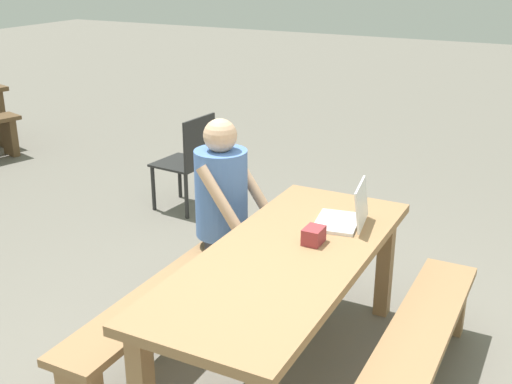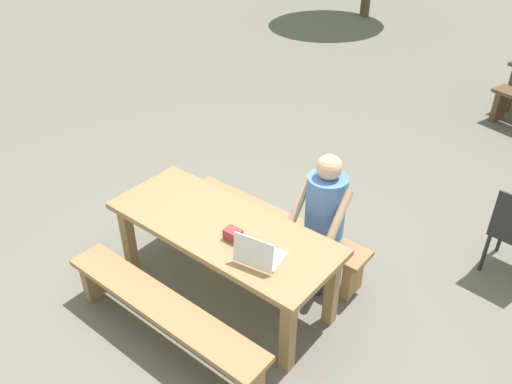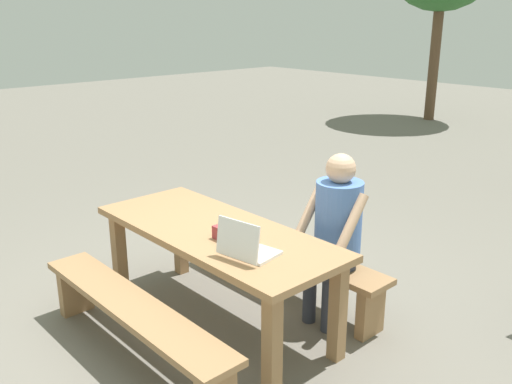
{
  "view_description": "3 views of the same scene",
  "coord_description": "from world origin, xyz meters",
  "px_view_note": "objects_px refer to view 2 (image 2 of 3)",
  "views": [
    {
      "loc": [
        -2.74,
        -1.23,
        2.22
      ],
      "look_at": [
        0.15,
        0.25,
        1.0
      ],
      "focal_mm": 44.86,
      "sensor_mm": 36.0,
      "label": 1
    },
    {
      "loc": [
        2.29,
        -2.41,
        3.28
      ],
      "look_at": [
        0.15,
        0.25,
        1.0
      ],
      "focal_mm": 36.57,
      "sensor_mm": 36.0,
      "label": 2
    },
    {
      "loc": [
        2.85,
        -2.24,
        2.18
      ],
      "look_at": [
        0.15,
        0.25,
        1.0
      ],
      "focal_mm": 38.85,
      "sensor_mm": 36.0,
      "label": 3
    }
  ],
  "objects_px": {
    "picnic_table_front": "(223,236)",
    "laptop": "(259,254)",
    "person_seated": "(323,212)",
    "small_pouch": "(233,235)"
  },
  "relations": [
    {
      "from": "person_seated",
      "to": "picnic_table_front",
      "type": "bearing_deg",
      "value": -128.56
    },
    {
      "from": "small_pouch",
      "to": "laptop",
      "type": "bearing_deg",
      "value": -13.61
    },
    {
      "from": "picnic_table_front",
      "to": "person_seated",
      "type": "height_order",
      "value": "person_seated"
    },
    {
      "from": "laptop",
      "to": "small_pouch",
      "type": "distance_m",
      "value": 0.32
    },
    {
      "from": "picnic_table_front",
      "to": "laptop",
      "type": "bearing_deg",
      "value": -17.26
    },
    {
      "from": "person_seated",
      "to": "small_pouch",
      "type": "bearing_deg",
      "value": -114.95
    },
    {
      "from": "picnic_table_front",
      "to": "person_seated",
      "type": "relative_size",
      "value": 1.54
    },
    {
      "from": "picnic_table_front",
      "to": "person_seated",
      "type": "bearing_deg",
      "value": 51.44
    },
    {
      "from": "picnic_table_front",
      "to": "laptop",
      "type": "height_order",
      "value": "laptop"
    },
    {
      "from": "picnic_table_front",
      "to": "small_pouch",
      "type": "xyz_separation_m",
      "value": [
        0.18,
        -0.08,
        0.15
      ]
    }
  ]
}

